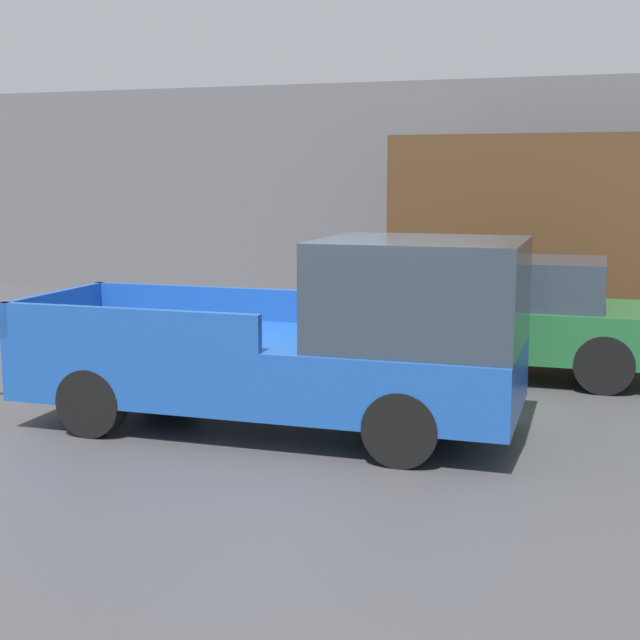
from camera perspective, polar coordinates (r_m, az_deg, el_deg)
The scene contains 6 objects.
ground_plane at distance 9.55m, azimuth 3.27°, elevation -7.34°, with size 60.00×60.00×0.00m, color #3D3D3F.
building_wall at distance 19.24m, azimuth 10.89°, elevation 7.95°, with size 28.00×0.15×4.71m.
pickup_truck at distance 9.46m, azimuth -0.39°, elevation -1.47°, with size 5.35×2.01×2.09m.
car at distance 12.57m, azimuth 11.66°, elevation 0.35°, with size 4.48×1.93×1.61m.
delivery_truck at distance 16.18m, azimuth 16.62°, elevation 5.63°, with size 7.04×2.60×3.40m.
newspaper_box at distance 19.20m, azimuth 7.28°, elevation 2.59°, with size 0.45×0.40×1.07m.
Camera 1 is at (2.22, -8.88, 2.71)m, focal length 50.00 mm.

